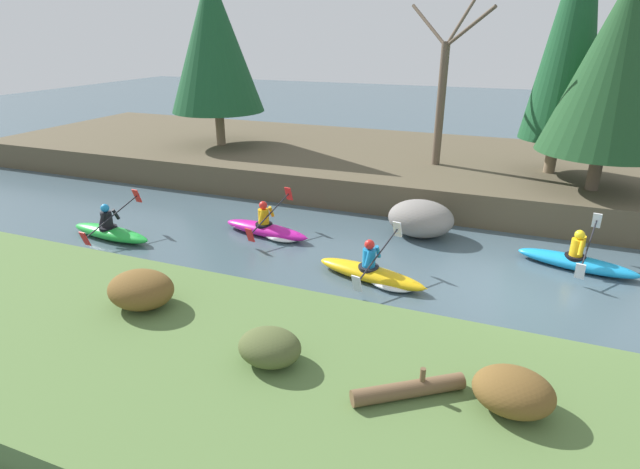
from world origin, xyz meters
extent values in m
plane|color=#425660|center=(0.00, 0.00, 0.00)|extent=(90.00, 90.00, 0.00)
cube|color=#56753D|center=(0.00, -5.19, 0.28)|extent=(44.00, 5.10, 0.56)
cube|color=brown|center=(0.00, 8.12, 0.51)|extent=(44.00, 9.05, 1.01)
cylinder|color=#7A664C|center=(-12.07, 6.84, 1.70)|extent=(0.36, 0.36, 1.37)
cone|color=#194C28|center=(-12.07, 6.84, 4.99)|extent=(3.65, 3.65, 5.21)
cylinder|color=#7A664C|center=(0.40, 7.09, 1.57)|extent=(0.36, 0.36, 1.12)
cone|color=#194C28|center=(0.40, 7.09, 5.77)|extent=(2.29, 2.29, 7.28)
cylinder|color=brown|center=(1.51, 5.41, 1.57)|extent=(0.36, 0.36, 1.12)
cone|color=#1E4723|center=(1.51, 5.41, 4.57)|extent=(3.53, 3.53, 4.87)
cylinder|color=brown|center=(-3.30, 6.82, 3.04)|extent=(0.28, 0.28, 4.05)
cylinder|color=brown|center=(-3.99, 7.41, 5.55)|extent=(1.52, 1.30, 1.37)
cylinder|color=brown|center=(-2.56, 6.20, 5.47)|extent=(1.59, 1.36, 1.21)
cylinder|color=brown|center=(-3.00, 7.62, 5.63)|extent=(0.71, 1.71, 1.52)
ellipsoid|color=brown|center=(-6.87, -4.33, 0.90)|extent=(1.27, 1.06, 0.69)
ellipsoid|color=#4C562D|center=(-3.86, -5.00, 0.83)|extent=(1.01, 0.84, 0.54)
ellipsoid|color=brown|center=(-0.33, -4.74, 0.85)|extent=(1.08, 0.90, 0.59)
ellipsoid|color=#1993D6|center=(1.00, 1.68, 0.17)|extent=(2.77, 1.16, 0.34)
cone|color=#1993D6|center=(2.22, 1.41, 0.19)|extent=(0.38, 0.27, 0.20)
cylinder|color=black|center=(0.95, 1.69, 0.31)|extent=(0.57, 0.57, 0.08)
cylinder|color=yellow|center=(0.95, 1.69, 0.56)|extent=(0.36, 0.36, 0.42)
sphere|color=yellow|center=(0.95, 1.69, 0.89)|extent=(0.27, 0.27, 0.23)
cylinder|color=yellow|center=(1.10, 1.90, 0.65)|extent=(0.14, 0.24, 0.35)
cylinder|color=yellow|center=(1.00, 1.43, 0.65)|extent=(0.14, 0.24, 0.35)
cylinder|color=black|center=(1.18, 1.64, 0.69)|extent=(0.45, 1.88, 0.65)
cube|color=white|center=(1.38, 2.57, 1.00)|extent=(0.23, 0.20, 0.41)
cube|color=white|center=(0.97, 0.71, 0.38)|extent=(0.23, 0.20, 0.41)
ellipsoid|color=yellow|center=(-3.47, -0.72, 0.17)|extent=(2.77, 1.16, 0.34)
cone|color=yellow|center=(-2.25, -0.98, 0.19)|extent=(0.38, 0.27, 0.20)
cylinder|color=black|center=(-3.52, -0.71, 0.31)|extent=(0.57, 0.57, 0.08)
cylinder|color=#1984CC|center=(-3.52, -0.71, 0.56)|extent=(0.36, 0.36, 0.42)
sphere|color=red|center=(-3.52, -0.71, 0.89)|extent=(0.27, 0.27, 0.23)
cylinder|color=#1984CC|center=(-3.37, -0.49, 0.65)|extent=(0.14, 0.24, 0.35)
cylinder|color=#1984CC|center=(-3.47, -0.96, 0.65)|extent=(0.14, 0.24, 0.35)
cylinder|color=black|center=(-3.29, -0.76, 0.69)|extent=(0.44, 1.88, 0.65)
cube|color=white|center=(-3.09, 0.17, 1.00)|extent=(0.23, 0.20, 0.41)
cube|color=white|center=(-3.49, -1.69, 0.38)|extent=(0.23, 0.20, 0.41)
ellipsoid|color=white|center=(-2.93, -0.83, 0.09)|extent=(1.22, 0.92, 0.18)
ellipsoid|color=#C61999|center=(-6.98, 0.86, 0.17)|extent=(2.76, 0.98, 0.34)
cone|color=#C61999|center=(-5.75, 0.68, 0.19)|extent=(0.37, 0.25, 0.20)
cylinder|color=black|center=(-7.03, 0.86, 0.31)|extent=(0.54, 0.54, 0.08)
cylinder|color=yellow|center=(-7.03, 0.86, 0.56)|extent=(0.34, 0.34, 0.42)
sphere|color=red|center=(-7.03, 0.86, 0.89)|extent=(0.26, 0.26, 0.23)
cylinder|color=yellow|center=(-6.90, 1.09, 0.65)|extent=(0.12, 0.24, 0.35)
cylinder|color=yellow|center=(-6.97, 0.61, 0.65)|extent=(0.12, 0.24, 0.35)
cylinder|color=black|center=(-6.81, 0.83, 0.69)|extent=(0.31, 1.90, 0.65)
cube|color=red|center=(-6.67, 1.77, 1.00)|extent=(0.22, 0.19, 0.41)
cube|color=red|center=(-6.94, -0.11, 0.38)|extent=(0.22, 0.19, 0.41)
ellipsoid|color=white|center=(-6.44, 0.78, 0.09)|extent=(1.19, 0.85, 0.18)
ellipsoid|color=green|center=(-10.89, -0.93, 0.17)|extent=(2.74, 0.83, 0.34)
cone|color=green|center=(-9.65, -1.04, 0.19)|extent=(0.37, 0.23, 0.20)
cylinder|color=black|center=(-10.94, -0.93, 0.31)|extent=(0.52, 0.52, 0.08)
cylinder|color=black|center=(-10.94, -0.93, 0.56)|extent=(0.33, 0.33, 0.42)
sphere|color=#1E89D1|center=(-10.94, -0.93, 0.89)|extent=(0.25, 0.25, 0.23)
cylinder|color=black|center=(-10.82, -0.70, 0.65)|extent=(0.11, 0.23, 0.35)
cylinder|color=black|center=(-10.86, -1.18, 0.65)|extent=(0.11, 0.23, 0.35)
cylinder|color=black|center=(-10.71, -0.95, 0.69)|extent=(0.20, 1.91, 0.65)
cube|color=red|center=(-10.62, 0.00, 1.00)|extent=(0.21, 0.18, 0.41)
cube|color=red|center=(-10.79, -1.90, 0.38)|extent=(0.21, 0.18, 0.41)
ellipsoid|color=gray|center=(-2.93, 2.43, 0.52)|extent=(1.82, 1.43, 1.03)
cylinder|color=brown|center=(-1.69, -5.00, 0.68)|extent=(1.50, 1.15, 0.24)
cylinder|color=brown|center=(-1.53, -4.89, 0.90)|extent=(0.08, 0.08, 0.20)
camera|label=1|loc=(-0.77, -10.73, 5.34)|focal=28.00mm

